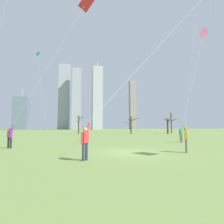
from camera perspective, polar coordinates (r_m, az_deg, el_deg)
ground_plane at (r=11.96m, az=5.78°, el=-12.72°), size 400.00×400.00×0.00m
kite_flyer_midfield_center_pink at (r=22.60m, az=23.23°, el=3.06°), size 7.03×3.50×15.50m
kite_flyer_far_back_green at (r=11.70m, az=9.51°, el=12.13°), size 13.82×5.54×16.48m
kite_flyer_foreground_right_red at (r=15.38m, az=-25.24°, el=2.27°), size 6.58×2.60×12.11m
kite_flyer_foreground_left_orange at (r=11.30m, az=23.80°, el=5.64°), size 4.04×9.30×18.28m
distant_kite_drifting_left_white at (r=37.67m, az=-31.63°, el=24.13°), size 3.12×2.72×23.81m
distant_kite_high_overhead_teal at (r=37.97m, az=-22.50°, el=15.50°), size 2.81×1.39×16.24m
bare_tree_far_right_edge at (r=45.02m, az=-10.56°, el=-3.68°), size 2.12×2.01×4.57m
bare_tree_leftmost at (r=46.66m, az=17.42°, el=-4.00°), size 1.52×2.19×3.94m
bare_tree_right_of_center at (r=46.12m, az=6.24°, el=-3.80°), size 3.66×1.55×4.44m
bare_tree_center at (r=52.22m, az=18.51°, el=-3.20°), size 1.52×2.10×5.77m
skyline_mid_tower_left at (r=159.78m, az=-15.04°, el=4.66°), size 9.40×9.13×55.72m
skyline_short_annex at (r=166.78m, az=6.58°, el=2.25°), size 5.60×5.03×49.49m
skyline_mid_tower_right at (r=150.52m, az=-27.11°, el=-0.37°), size 10.24×8.75×30.98m
skyline_slender_spire at (r=144.41m, az=-4.80°, el=4.40°), size 7.73×10.96×55.88m
skyline_squat_block at (r=145.61m, az=-11.30°, el=4.05°), size 7.03×10.03×48.38m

